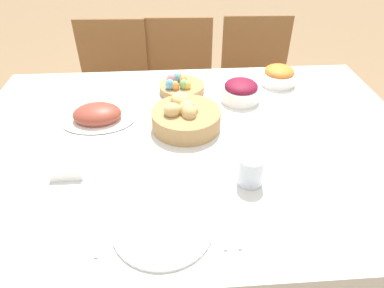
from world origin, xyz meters
TOP-DOWN VIEW (x-y plane):
  - ground_plane at (0.00, 0.00)m, footprint 12.00×12.00m
  - dining_table at (0.00, 0.00)m, footprint 1.68×1.18m
  - chair_far_center at (-0.02, 0.91)m, footprint 0.44×0.44m
  - chair_far_right at (0.47, 0.91)m, footprint 0.44×0.44m
  - chair_far_left at (-0.42, 0.91)m, footprint 0.44×0.44m
  - bread_basket at (-0.02, 0.08)m, footprint 0.26×0.26m
  - egg_basket at (-0.03, 0.36)m, footprint 0.20×0.20m
  - ham_platter at (-0.36, 0.14)m, footprint 0.29×0.20m
  - carrot_bowl at (0.43, 0.41)m, footprint 0.16×0.16m
  - beet_salad_bowl at (0.23, 0.27)m, footprint 0.16×0.16m
  - dinner_plate at (-0.11, -0.40)m, footprint 0.27×0.27m
  - fork at (-0.27, -0.40)m, footprint 0.02×0.17m
  - knife at (0.05, -0.40)m, footprint 0.02×0.17m
  - spoon at (0.08, -0.40)m, footprint 0.02×0.17m
  - drinking_cup at (0.16, -0.24)m, footprint 0.08×0.08m
  - butter_dish at (-0.41, -0.17)m, footprint 0.10×0.06m

SIDE VIEW (x-z plane):
  - ground_plane at x=0.00m, z-range 0.00..0.00m
  - dining_table at x=0.00m, z-range 0.00..0.77m
  - chair_far_center at x=-0.02m, z-range 0.04..0.94m
  - chair_far_right at x=0.47m, z-range 0.04..0.94m
  - chair_far_left at x=-0.42m, z-range 0.04..0.94m
  - fork at x=-0.27m, z-range 0.77..0.78m
  - knife at x=0.05m, z-range 0.77..0.78m
  - spoon at x=0.08m, z-range 0.77..0.78m
  - dinner_plate at x=-0.11m, z-range 0.77..0.78m
  - butter_dish at x=-0.41m, z-range 0.77..0.80m
  - ham_platter at x=-0.36m, z-range 0.76..0.83m
  - egg_basket at x=-0.03m, z-range 0.76..0.84m
  - carrot_bowl at x=0.43m, z-range 0.77..0.86m
  - beet_salad_bowl at x=0.23m, z-range 0.77..0.86m
  - bread_basket at x=-0.02m, z-range 0.76..0.87m
  - drinking_cup at x=0.16m, z-range 0.77..0.87m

